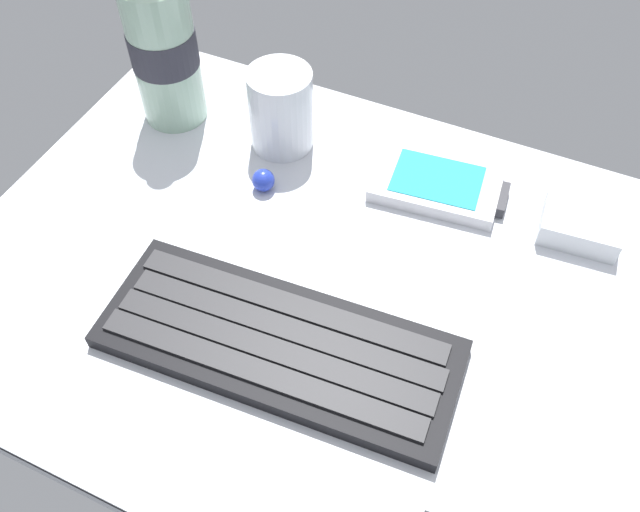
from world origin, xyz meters
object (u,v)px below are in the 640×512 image
(water_bottle, at_px, (162,41))
(charger_block, at_px, (581,224))
(handheld_device, at_px, (438,184))
(trackball_mouse, at_px, (263,180))
(keyboard, at_px, (275,342))
(juice_cup, at_px, (281,112))

(water_bottle, height_order, charger_block, water_bottle)
(handheld_device, xyz_separation_m, trackball_mouse, (-0.15, -0.07, 0.00))
(handheld_device, bearing_deg, keyboard, -105.74)
(water_bottle, relative_size, charger_block, 2.97)
(juice_cup, bearing_deg, charger_block, 0.68)
(handheld_device, xyz_separation_m, water_bottle, (-0.29, -0.01, 0.08))
(juice_cup, bearing_deg, trackball_mouse, -78.90)
(handheld_device, bearing_deg, water_bottle, -178.23)
(keyboard, height_order, water_bottle, water_bottle)
(water_bottle, bearing_deg, keyboard, -43.17)
(charger_block, bearing_deg, water_bottle, -178.58)
(juice_cup, xyz_separation_m, charger_block, (0.30, 0.00, -0.03))
(charger_block, bearing_deg, keyboard, -131.45)
(handheld_device, distance_m, trackball_mouse, 0.17)
(keyboard, height_order, trackball_mouse, trackball_mouse)
(keyboard, relative_size, handheld_device, 2.22)
(keyboard, bearing_deg, water_bottle, 136.83)
(handheld_device, xyz_separation_m, juice_cup, (-0.17, -0.00, 0.03))
(juice_cup, height_order, water_bottle, water_bottle)
(juice_cup, distance_m, trackball_mouse, 0.07)
(trackball_mouse, bearing_deg, charger_block, 13.63)
(charger_block, bearing_deg, trackball_mouse, -166.37)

